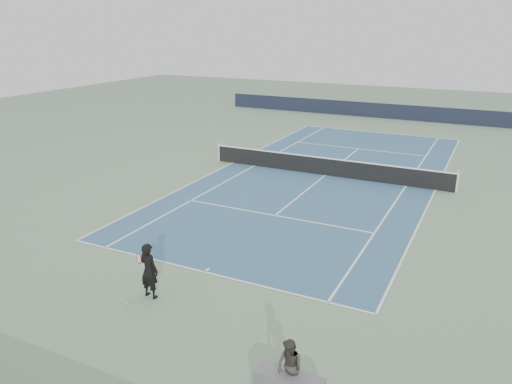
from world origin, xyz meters
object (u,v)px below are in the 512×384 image
at_px(tennis_net, 326,166).
at_px(spectator_bench, 289,375).
at_px(tennis_player, 149,270).
at_px(tennis_ball, 127,303).

bearing_deg(tennis_net, spectator_bench, -73.96).
distance_m(tennis_net, tennis_player, 13.85).
bearing_deg(spectator_bench, tennis_net, 106.04).
height_order(tennis_net, tennis_ball, tennis_net).
relative_size(tennis_net, tennis_ball, 192.94).
distance_m(tennis_net, tennis_ball, 14.52).
height_order(tennis_net, spectator_bench, spectator_bench).
distance_m(tennis_player, spectator_bench, 5.51).
distance_m(tennis_ball, spectator_bench, 5.65).
xyz_separation_m(tennis_net, tennis_player, (-0.62, -13.83, 0.34)).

